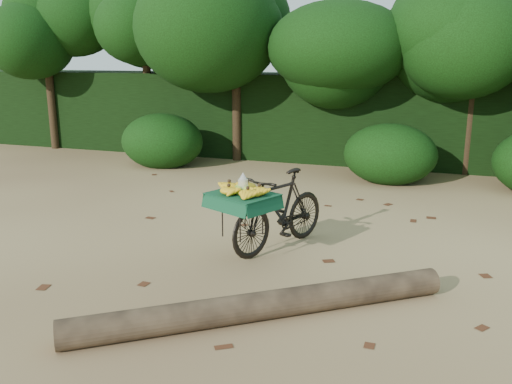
% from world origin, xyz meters
% --- Properties ---
extents(ground, '(80.00, 80.00, 0.00)m').
position_xyz_m(ground, '(0.00, 0.00, 0.00)').
color(ground, tan).
rests_on(ground, ground).
extents(vendor_bicycle, '(1.17, 1.71, 0.92)m').
position_xyz_m(vendor_bicycle, '(0.63, 0.40, 0.47)').
color(vendor_bicycle, black).
rests_on(vendor_bicycle, ground).
extents(fallen_log, '(2.83, 2.23, 0.24)m').
position_xyz_m(fallen_log, '(1.03, -1.30, 0.12)').
color(fallen_log, brown).
rests_on(fallen_log, ground).
extents(hedge_backdrop, '(26.00, 1.80, 1.80)m').
position_xyz_m(hedge_backdrop, '(0.00, 6.30, 0.90)').
color(hedge_backdrop, black).
rests_on(hedge_backdrop, ground).
extents(tree_row, '(14.50, 2.00, 4.00)m').
position_xyz_m(tree_row, '(-0.65, 5.50, 2.00)').
color(tree_row, black).
rests_on(tree_row, ground).
extents(bush_clumps, '(8.80, 1.70, 0.90)m').
position_xyz_m(bush_clumps, '(0.50, 4.30, 0.45)').
color(bush_clumps, black).
rests_on(bush_clumps, ground).
extents(leaf_litter, '(7.00, 7.30, 0.01)m').
position_xyz_m(leaf_litter, '(0.00, 0.65, 0.01)').
color(leaf_litter, '#4A2513').
rests_on(leaf_litter, ground).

